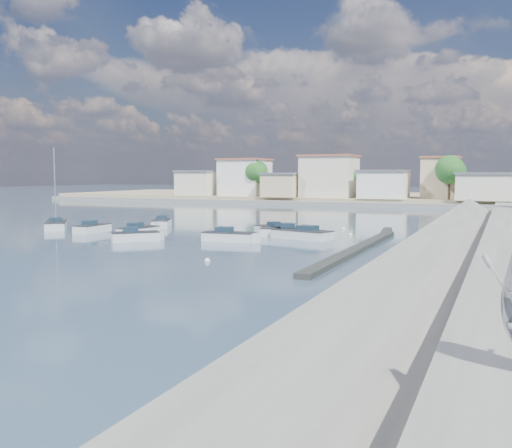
{
  "coord_description": "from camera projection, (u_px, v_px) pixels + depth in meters",
  "views": [
    {
      "loc": [
        17.39,
        -32.98,
        5.93
      ],
      "look_at": [
        -3.45,
        14.42,
        1.4
      ],
      "focal_mm": 40.0,
      "sensor_mm": 36.0,
      "label": 1
    }
  ],
  "objects": [
    {
      "name": "ground",
      "position": [
        359.0,
        220.0,
        74.05
      ],
      "size": [
        400.0,
        400.0,
        0.0
      ],
      "primitive_type": "plane",
      "color": "#2D415A",
      "rests_on": "ground"
    },
    {
      "name": "breakwater",
      "position": [
        364.0,
        245.0,
        46.35
      ],
      "size": [
        2.0,
        31.02,
        0.35
      ],
      "color": "black",
      "rests_on": "ground"
    },
    {
      "name": "far_shore_land",
      "position": [
        417.0,
        199.0,
        121.41
      ],
      "size": [
        160.0,
        40.0,
        1.4
      ],
      "primitive_type": "cube",
      "color": "gray",
      "rests_on": "ground"
    },
    {
      "name": "far_shore_quay",
      "position": [
        400.0,
        205.0,
        102.28
      ],
      "size": [
        160.0,
        2.5,
        0.8
      ],
      "primitive_type": "cube",
      "color": "slate",
      "rests_on": "ground"
    },
    {
      "name": "far_town",
      "position": [
        467.0,
        180.0,
        102.99
      ],
      "size": [
        113.01,
        12.8,
        8.35
      ],
      "color": "beige",
      "rests_on": "far_shore_land"
    },
    {
      "name": "shore_trees",
      "position": [
        448.0,
        172.0,
        95.8
      ],
      "size": [
        74.56,
        38.32,
        7.92
      ],
      "color": "#38281E",
      "rests_on": "ground"
    },
    {
      "name": "motorboat_a",
      "position": [
        140.0,
        231.0,
        55.47
      ],
      "size": [
        2.29,
        5.03,
        1.48
      ],
      "color": "silver",
      "rests_on": "ground"
    },
    {
      "name": "motorboat_b",
      "position": [
        138.0,
        237.0,
        50.67
      ],
      "size": [
        4.15,
        4.1,
        1.48
      ],
      "color": "silver",
      "rests_on": "ground"
    },
    {
      "name": "motorboat_c",
      "position": [
        300.0,
        235.0,
        52.56
      ],
      "size": [
        6.44,
        3.62,
        1.48
      ],
      "color": "silver",
      "rests_on": "ground"
    },
    {
      "name": "motorboat_d",
      "position": [
        281.0,
        232.0,
        54.45
      ],
      "size": [
        4.98,
        2.85,
        1.48
      ],
      "color": "silver",
      "rests_on": "ground"
    },
    {
      "name": "motorboat_e",
      "position": [
        94.0,
        229.0,
        58.04
      ],
      "size": [
        1.87,
        4.76,
        1.48
      ],
      "color": "silver",
      "rests_on": "ground"
    },
    {
      "name": "motorboat_f",
      "position": [
        270.0,
        230.0,
        56.52
      ],
      "size": [
        4.03,
        3.18,
        1.48
      ],
      "color": "silver",
      "rests_on": "ground"
    },
    {
      "name": "motorboat_g",
      "position": [
        161.0,
        224.0,
        64.01
      ],
      "size": [
        3.72,
        5.14,
        1.48
      ],
      "color": "silver",
      "rests_on": "ground"
    },
    {
      "name": "motorboat_h",
      "position": [
        232.0,
        237.0,
        50.3
      ],
      "size": [
        5.3,
        2.28,
        1.48
      ],
      "color": "silver",
      "rests_on": "ground"
    },
    {
      "name": "sailboat",
      "position": [
        56.0,
        225.0,
        62.19
      ],
      "size": [
        5.41,
        5.93,
        9.0
      ],
      "color": "silver",
      "rests_on": "ground"
    },
    {
      "name": "mooring_buoys",
      "position": [
        333.0,
        242.0,
        49.39
      ],
      "size": [
        18.79,
        26.97,
        0.39
      ],
      "color": "white",
      "rests_on": "ground"
    }
  ]
}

